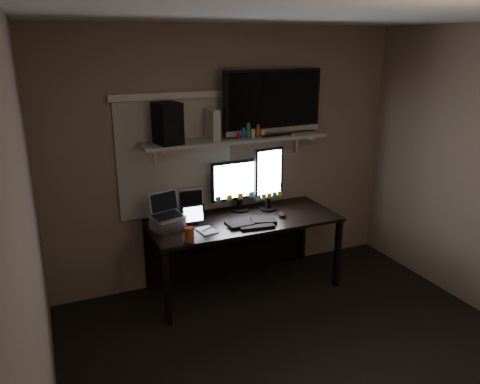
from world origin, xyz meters
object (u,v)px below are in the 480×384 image
monitor_portrait (268,179)px  game_console (213,124)px  tablet (193,215)px  laptop (167,213)px  tv (273,102)px  speaker (168,123)px  mouse (282,215)px  keyboard (252,222)px  monitor_landscape (240,185)px  cup (189,234)px  desk (239,231)px

monitor_portrait → game_console: 0.80m
tablet → laptop: (-0.25, -0.05, 0.07)m
tv → speaker: (-1.05, -0.03, -0.13)m
laptop → game_console: game_console is taller
monitor_portrait → tablet: bearing=179.2°
mouse → tablet: size_ratio=0.51×
tablet → game_console: 0.85m
keyboard → speaker: bearing=163.0°
monitor_portrait → tv: tv is taller
mouse → game_console: size_ratio=0.39×
tv → keyboard: bearing=-141.2°
monitor_landscape → cup: bearing=-144.5°
speaker → tablet: bearing=-46.1°
tv → mouse: bearing=-99.5°
laptop → speaker: speaker is taller
mouse → tablet: tablet is taller
laptop → speaker: bearing=45.9°
monitor_landscape → mouse: bearing=-50.1°
monitor_portrait → mouse: monitor_portrait is taller
tablet → speaker: bearing=146.3°
speaker → desk: bearing=-15.9°
laptop → speaker: 0.79m
keyboard → cup: 0.67m
speaker → game_console: bearing=-5.8°
speaker → cup: bearing=-98.8°
monitor_landscape → mouse: 0.51m
laptop → game_console: (0.52, 0.21, 0.72)m
game_console → monitor_portrait: bearing=-6.1°
laptop → speaker: (0.09, 0.16, 0.77)m
desk → tablet: size_ratio=8.43×
desk → monitor_landscape: size_ratio=2.99×
monitor_landscape → tablet: 0.60m
monitor_portrait → tablet: size_ratio=3.01×
monitor_portrait → tablet: monitor_portrait is taller
cup → game_console: size_ratio=0.43×
desk → monitor_landscape: bearing=64.6°
desk → monitor_portrait: size_ratio=2.80×
cup → tv: (1.03, 0.50, 1.00)m
laptop → cup: (0.11, -0.30, -0.10)m
monitor_landscape → monitor_portrait: bearing=-20.1°
monitor_landscape → cup: size_ratio=5.01×
monitor_landscape → keyboard: 0.46m
laptop → monitor_landscape: bearing=-0.4°
keyboard → mouse: mouse is taller
keyboard → monitor_portrait: bearing=50.6°
monitor_portrait → mouse: size_ratio=5.92×
desk → laptop: laptop is taller
monitor_portrait → game_console: game_console is taller
monitor_landscape → keyboard: size_ratio=1.23×
tablet → tv: bearing=10.4°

